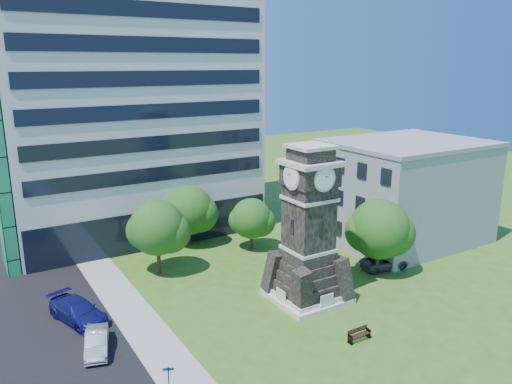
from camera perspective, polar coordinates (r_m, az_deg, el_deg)
ground at (r=37.36m, az=3.93°, el=-14.28°), size 160.00×160.00×0.00m
sidewalk at (r=37.57m, az=-13.08°, el=-14.42°), size 3.00×70.00×0.06m
street at (r=36.35m, az=-26.43°, el=-16.77°), size 14.00×80.00×0.02m
clock_tower at (r=38.31m, az=6.01°, el=-4.91°), size 5.40×5.40×12.22m
office_tall at (r=54.91m, az=-14.71°, el=10.15°), size 26.20×15.11×28.60m
office_low at (r=53.73m, az=16.60°, el=0.16°), size 15.20×12.20×10.40m
car_street_mid at (r=34.89m, az=-17.74°, el=-16.01°), size 2.42×4.17×1.30m
car_street_north at (r=38.83m, az=-19.68°, el=-12.67°), size 3.82×5.84×1.57m
car_east_lot at (r=46.79m, az=14.49°, el=-7.74°), size 4.74×2.90×1.23m
park_bench at (r=35.23m, az=11.65°, el=-15.61°), size 1.71×0.46×0.89m
street_sign at (r=28.72m, az=-9.93°, el=-20.61°), size 0.59×0.06×2.48m
tree_nw at (r=43.92m, az=-11.14°, el=-4.22°), size 5.28×4.80×6.64m
tree_nc at (r=50.51m, az=-7.67°, el=-2.21°), size 5.53×5.03×6.20m
tree_ne at (r=49.01m, az=-0.48°, el=-3.17°), size 4.40×4.00×5.21m
tree_east at (r=44.37m, az=13.96°, el=-4.31°), size 5.75×5.23×6.76m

